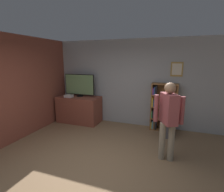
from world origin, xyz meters
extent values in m
plane|color=#846647|center=(0.00, 0.00, 0.00)|extent=(14.00, 14.00, 0.00)
cube|color=#9EA3A8|center=(0.00, 2.76, 1.35)|extent=(6.80, 0.06, 2.70)
cube|color=#AD8942|center=(1.39, 2.71, 1.81)|extent=(0.33, 0.02, 0.41)
cube|color=beige|center=(1.39, 2.70, 1.81)|extent=(0.26, 0.01, 0.32)
cube|color=brown|center=(-2.43, 1.36, 1.35)|extent=(0.06, 4.33, 2.70)
cube|color=brown|center=(-1.61, 2.35, 0.43)|extent=(1.40, 0.71, 0.87)
cylinder|color=black|center=(-1.61, 2.43, 0.88)|extent=(0.22, 0.22, 0.03)
cylinder|color=black|center=(-1.61, 2.43, 0.92)|extent=(0.06, 0.06, 0.05)
cube|color=black|center=(-1.61, 2.43, 1.27)|extent=(1.06, 0.04, 0.68)
cube|color=#6B9360|center=(-1.61, 2.40, 1.27)|extent=(1.02, 0.01, 0.64)
cube|color=silver|center=(-1.86, 2.16, 0.91)|extent=(0.26, 0.19, 0.09)
cube|color=brown|center=(0.76, 2.57, 0.70)|extent=(0.04, 0.28, 1.41)
cube|color=brown|center=(1.46, 2.57, 0.70)|extent=(0.04, 0.28, 1.41)
cube|color=brown|center=(1.11, 2.70, 0.70)|extent=(0.74, 0.01, 1.41)
cube|color=brown|center=(1.11, 2.57, 0.02)|extent=(0.67, 0.28, 0.04)
cube|color=brown|center=(1.11, 2.57, 0.35)|extent=(0.67, 0.28, 0.04)
cube|color=brown|center=(1.11, 2.57, 0.70)|extent=(0.67, 0.28, 0.04)
cube|color=brown|center=(1.11, 2.57, 1.06)|extent=(0.67, 0.28, 0.04)
cube|color=brown|center=(1.11, 2.57, 1.39)|extent=(0.67, 0.28, 0.04)
cube|color=gold|center=(0.79, 2.53, 0.11)|extent=(0.02, 0.20, 0.19)
cube|color=#5B8E99|center=(0.82, 2.56, 0.15)|extent=(0.04, 0.25, 0.25)
cube|color=#99663D|center=(0.87, 2.55, 0.14)|extent=(0.03, 0.23, 0.25)
cube|color=#232328|center=(0.92, 2.54, 0.14)|extent=(0.04, 0.23, 0.25)
cube|color=#338447|center=(0.79, 2.56, 0.47)|extent=(0.02, 0.26, 0.20)
cube|color=#232328|center=(0.82, 2.54, 0.48)|extent=(0.02, 0.22, 0.22)
cube|color=#2D569E|center=(0.86, 2.55, 0.47)|extent=(0.04, 0.23, 0.21)
cube|color=gold|center=(0.79, 2.54, 0.85)|extent=(0.03, 0.22, 0.26)
cube|color=#2D569E|center=(0.83, 2.54, 0.82)|extent=(0.03, 0.21, 0.20)
cube|color=#5B8E99|center=(0.87, 2.54, 0.81)|extent=(0.03, 0.22, 0.18)
cube|color=#7A3889|center=(0.80, 2.55, 1.17)|extent=(0.04, 0.24, 0.19)
cube|color=#2D569E|center=(0.83, 2.53, 1.19)|extent=(0.03, 0.20, 0.23)
cube|color=#232328|center=(0.88, 2.55, 1.21)|extent=(0.04, 0.24, 0.27)
cylinder|color=gray|center=(1.20, 0.94, 0.41)|extent=(0.13, 0.13, 0.81)
cylinder|color=gray|center=(1.38, 0.94, 0.41)|extent=(0.13, 0.13, 0.81)
cube|color=#99474C|center=(1.29, 0.94, 1.11)|extent=(0.40, 0.50, 0.61)
sphere|color=#9E7556|center=(1.29, 0.94, 1.53)|extent=(0.22, 0.22, 0.22)
cylinder|color=#99474C|center=(1.54, 0.94, 1.10)|extent=(0.09, 0.09, 0.56)
cylinder|color=#99474C|center=(1.04, 0.94, 1.10)|extent=(0.09, 0.09, 0.56)
cylinder|color=#4C4C51|center=(1.30, 2.12, 0.20)|extent=(0.35, 0.35, 0.40)
camera|label=1|loc=(1.37, -2.61, 2.07)|focal=28.00mm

